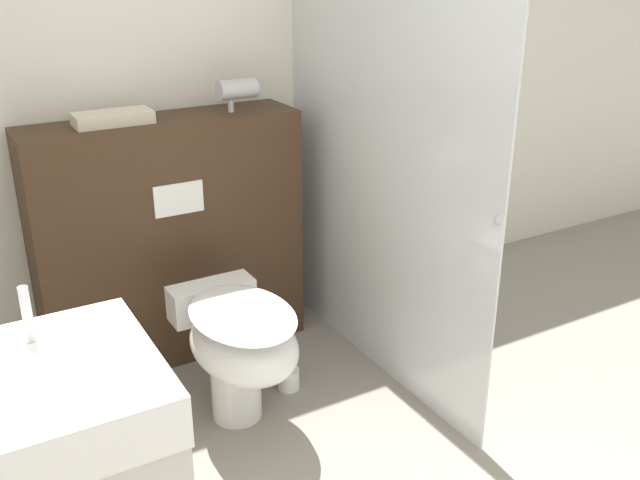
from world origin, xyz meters
name	(u,v)px	position (x,y,z in m)	size (l,w,h in m)	color
wall_back	(196,80)	(0.00, 2.27, 1.25)	(8.00, 0.06, 2.50)	silver
partition_panel	(171,240)	(-0.26, 2.05, 0.57)	(1.21, 0.33, 1.14)	#3D2819
shower_glass	(379,159)	(0.50, 1.48, 0.99)	(0.04, 1.52, 1.98)	silver
toilet	(239,344)	(-0.23, 1.35, 0.37)	(0.39, 0.67, 0.54)	white
hair_drier	(239,89)	(0.11, 2.02, 1.24)	(0.21, 0.09, 0.14)	#B7B7BC
folded_towel	(113,118)	(-0.46, 2.04, 1.17)	(0.32, 0.16, 0.05)	beige
spare_toilet_roll	(288,379)	(0.04, 1.47, 0.05)	(0.10, 0.10, 0.10)	white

